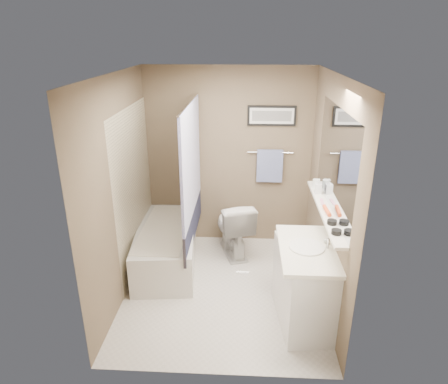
# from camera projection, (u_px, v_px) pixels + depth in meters

# --- Properties ---
(ground) EXTENTS (2.50, 2.50, 0.00)m
(ground) POSITION_uv_depth(u_px,v_px,m) (223.00, 289.00, 4.62)
(ground) COLOR beige
(ground) RESTS_ON ground
(ceiling) EXTENTS (2.20, 2.50, 0.04)m
(ceiling) POSITION_uv_depth(u_px,v_px,m) (223.00, 76.00, 3.75)
(ceiling) COLOR white
(ceiling) RESTS_ON wall_back
(wall_back) EXTENTS (2.20, 0.04, 2.40)m
(wall_back) POSITION_uv_depth(u_px,v_px,m) (228.00, 159.00, 5.32)
(wall_back) COLOR brown
(wall_back) RESTS_ON ground
(wall_front) EXTENTS (2.20, 0.04, 2.40)m
(wall_front) POSITION_uv_depth(u_px,v_px,m) (214.00, 253.00, 3.04)
(wall_front) COLOR brown
(wall_front) RESTS_ON ground
(wall_left) EXTENTS (0.04, 2.50, 2.40)m
(wall_left) POSITION_uv_depth(u_px,v_px,m) (122.00, 191.00, 4.24)
(wall_left) COLOR brown
(wall_left) RESTS_ON ground
(wall_right) EXTENTS (0.04, 2.50, 2.40)m
(wall_right) POSITION_uv_depth(u_px,v_px,m) (327.00, 195.00, 4.13)
(wall_right) COLOR brown
(wall_right) RESTS_ON ground
(tile_surround) EXTENTS (0.02, 1.55, 2.00)m
(tile_surround) POSITION_uv_depth(u_px,v_px,m) (135.00, 191.00, 4.77)
(tile_surround) COLOR beige
(tile_surround) RESTS_ON wall_left
(curtain_rod) EXTENTS (0.02, 1.55, 0.02)m
(curtain_rod) POSITION_uv_depth(u_px,v_px,m) (189.00, 103.00, 4.35)
(curtain_rod) COLOR silver
(curtain_rod) RESTS_ON wall_left
(curtain_upper) EXTENTS (0.03, 1.45, 1.28)m
(curtain_upper) POSITION_uv_depth(u_px,v_px,m) (191.00, 160.00, 4.59)
(curtain_upper) COLOR white
(curtain_upper) RESTS_ON curtain_rod
(curtain_lower) EXTENTS (0.03, 1.45, 0.36)m
(curtain_lower) POSITION_uv_depth(u_px,v_px,m) (193.00, 224.00, 4.89)
(curtain_lower) COLOR #22243F
(curtain_lower) RESTS_ON curtain_rod
(mirror) EXTENTS (0.02, 1.60, 1.00)m
(mirror) POSITION_uv_depth(u_px,v_px,m) (335.00, 160.00, 3.83)
(mirror) COLOR silver
(mirror) RESTS_ON wall_right
(shelf) EXTENTS (0.12, 1.60, 0.03)m
(shelf) POSITION_uv_depth(u_px,v_px,m) (325.00, 210.00, 4.03)
(shelf) COLOR silver
(shelf) RESTS_ON wall_right
(towel_bar) EXTENTS (0.60, 0.02, 0.02)m
(towel_bar) POSITION_uv_depth(u_px,v_px,m) (270.00, 152.00, 5.24)
(towel_bar) COLOR silver
(towel_bar) RESTS_ON wall_back
(towel) EXTENTS (0.34, 0.05, 0.44)m
(towel) POSITION_uv_depth(u_px,v_px,m) (270.00, 166.00, 5.29)
(towel) COLOR #96A5DA
(towel) RESTS_ON towel_bar
(art_frame) EXTENTS (0.62, 0.02, 0.26)m
(art_frame) POSITION_uv_depth(u_px,v_px,m) (272.00, 116.00, 5.08)
(art_frame) COLOR black
(art_frame) RESTS_ON wall_back
(art_mat) EXTENTS (0.56, 0.00, 0.20)m
(art_mat) POSITION_uv_depth(u_px,v_px,m) (272.00, 116.00, 5.07)
(art_mat) COLOR white
(art_mat) RESTS_ON art_frame
(art_image) EXTENTS (0.50, 0.00, 0.13)m
(art_image) POSITION_uv_depth(u_px,v_px,m) (272.00, 116.00, 5.07)
(art_image) COLOR #595959
(art_image) RESTS_ON art_mat
(door) EXTENTS (0.80, 0.02, 2.00)m
(door) POSITION_uv_depth(u_px,v_px,m) (285.00, 278.00, 3.07)
(door) COLOR silver
(door) RESTS_ON wall_front
(door_handle) EXTENTS (0.10, 0.02, 0.02)m
(door_handle) POSITION_uv_depth(u_px,v_px,m) (243.00, 273.00, 3.14)
(door_handle) COLOR silver
(door_handle) RESTS_ON door
(bathtub) EXTENTS (0.85, 1.56, 0.50)m
(bathtub) POSITION_uv_depth(u_px,v_px,m) (166.00, 246.00, 5.05)
(bathtub) COLOR silver
(bathtub) RESTS_ON ground
(tub_rim) EXTENTS (0.56, 1.36, 0.02)m
(tub_rim) POSITION_uv_depth(u_px,v_px,m) (165.00, 229.00, 4.95)
(tub_rim) COLOR silver
(tub_rim) RESTS_ON bathtub
(toilet) EXTENTS (0.63, 0.84, 0.77)m
(toilet) POSITION_uv_depth(u_px,v_px,m) (233.00, 227.00, 5.26)
(toilet) COLOR silver
(toilet) RESTS_ON ground
(vanity) EXTENTS (0.59, 0.95, 0.80)m
(vanity) POSITION_uv_depth(u_px,v_px,m) (305.00, 286.00, 3.99)
(vanity) COLOR white
(vanity) RESTS_ON ground
(countertop) EXTENTS (0.54, 0.96, 0.04)m
(countertop) POSITION_uv_depth(u_px,v_px,m) (307.00, 249.00, 3.84)
(countertop) COLOR white
(countertop) RESTS_ON vanity
(sink_basin) EXTENTS (0.34, 0.34, 0.01)m
(sink_basin) POSITION_uv_depth(u_px,v_px,m) (307.00, 247.00, 3.83)
(sink_basin) COLOR white
(sink_basin) RESTS_ON countertop
(faucet_spout) EXTENTS (0.02, 0.02, 0.10)m
(faucet_spout) POSITION_uv_depth(u_px,v_px,m) (328.00, 244.00, 3.80)
(faucet_spout) COLOR silver
(faucet_spout) RESTS_ON countertop
(faucet_knob) EXTENTS (0.05, 0.05, 0.05)m
(faucet_knob) POSITION_uv_depth(u_px,v_px,m) (326.00, 240.00, 3.90)
(faucet_knob) COLOR silver
(faucet_knob) RESTS_ON countertop
(candle_bowl_near) EXTENTS (0.09, 0.09, 0.04)m
(candle_bowl_near) POSITION_uv_depth(u_px,v_px,m) (336.00, 232.00, 3.50)
(candle_bowl_near) COLOR black
(candle_bowl_near) RESTS_ON shelf
(candle_bowl_far) EXTENTS (0.09, 0.09, 0.04)m
(candle_bowl_far) POSITION_uv_depth(u_px,v_px,m) (332.00, 222.00, 3.68)
(candle_bowl_far) COLOR black
(candle_bowl_far) RESTS_ON shelf
(hair_brush_front) EXTENTS (0.05, 0.22, 0.04)m
(hair_brush_front) POSITION_uv_depth(u_px,v_px,m) (327.00, 210.00, 3.92)
(hair_brush_front) COLOR #DC4C1F
(hair_brush_front) RESTS_ON shelf
(pink_comb) EXTENTS (0.04, 0.16, 0.01)m
(pink_comb) POSITION_uv_depth(u_px,v_px,m) (322.00, 202.00, 4.17)
(pink_comb) COLOR pink
(pink_comb) RESTS_ON shelf
(glass_jar) EXTENTS (0.08, 0.08, 0.10)m
(glass_jar) POSITION_uv_depth(u_px,v_px,m) (316.00, 184.00, 4.53)
(glass_jar) COLOR white
(glass_jar) RESTS_ON shelf
(soap_bottle) EXTENTS (0.08, 0.08, 0.16)m
(soap_bottle) POSITION_uv_depth(u_px,v_px,m) (319.00, 186.00, 4.37)
(soap_bottle) COLOR #999999
(soap_bottle) RESTS_ON shelf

